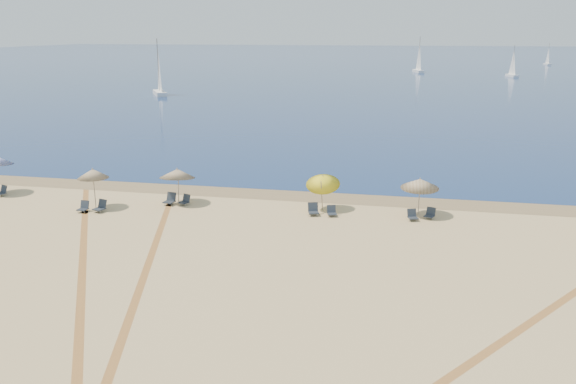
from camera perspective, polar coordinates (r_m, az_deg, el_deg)
name	(u,v)px	position (r m, az deg, el deg)	size (l,w,h in m)	color
ocean	(393,58)	(238.15, 10.11, 12.58)	(500.00, 500.00, 0.00)	#0C2151
wet_sand	(300,195)	(38.86, 1.17, -0.31)	(500.00, 500.00, 0.00)	olive
umbrella_1	(93,174)	(37.50, -18.30, 1.70)	(1.85, 1.85, 2.49)	gray
umbrella_2	(177,173)	(37.27, -10.64, 1.77)	(2.21, 2.25, 2.30)	gray
umbrella_3	(323,180)	(35.32, 3.37, 1.12)	(2.04, 2.10, 2.48)	gray
umbrella_4	(420,183)	(35.00, 12.61, 0.81)	(2.21, 2.25, 2.30)	gray
chair_1	(2,191)	(43.00, -25.87, 0.06)	(0.77, 0.82, 0.68)	#1D232C
chair_2	(84,207)	(37.34, -19.11, -1.38)	(0.57, 0.66, 0.66)	#1D232C
chair_3	(101,206)	(37.03, -17.62, -1.34)	(0.79, 0.86, 0.72)	#1D232C
chair_4	(170,199)	(37.47, -11.30, -0.70)	(0.73, 0.82, 0.74)	#1D232C
chair_5	(185,200)	(37.25, -9.90, -0.79)	(0.73, 0.78, 0.65)	#1D232C
chair_6	(313,210)	(34.70, 2.45, -1.72)	(0.77, 0.83, 0.71)	#1D232C
chair_7	(332,211)	(34.59, 4.24, -1.88)	(0.67, 0.73, 0.62)	#1D232C
chair_8	(412,215)	(34.49, 11.91, -2.22)	(0.69, 0.75, 0.63)	#1D232C
chair_9	(430,214)	(35.02, 13.55, -2.05)	(0.71, 0.76, 0.63)	#1D232C
sailboat_0	(548,58)	(206.16, 23.77, 11.71)	(1.54, 4.51, 6.59)	white
sailboat_1	(513,67)	(149.87, 20.85, 11.19)	(2.37, 5.02, 7.25)	white
sailboat_2	(419,62)	(158.85, 12.51, 12.18)	(3.01, 6.21, 8.96)	white
sailboat_3	(159,78)	(102.26, -12.32, 10.67)	(4.50, 6.12, 9.21)	white
tire_tracks	(212,287)	(25.46, -7.38, -9.12)	(57.90, 45.78, 0.00)	tan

